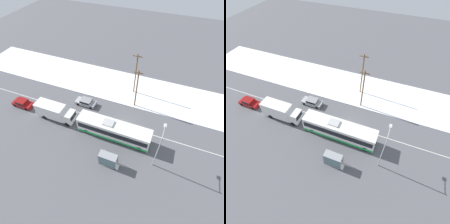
# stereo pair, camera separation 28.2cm
# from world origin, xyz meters

# --- Properties ---
(ground_plane) EXTENTS (120.00, 120.00, 0.00)m
(ground_plane) POSITION_xyz_m (0.00, 0.00, 0.00)
(ground_plane) COLOR #56565B
(snow_lot) EXTENTS (80.00, 10.58, 0.12)m
(snow_lot) POSITION_xyz_m (0.00, 10.41, 0.06)
(snow_lot) COLOR white
(snow_lot) RESTS_ON ground_plane
(lane_marking_center) EXTENTS (60.00, 0.12, 0.00)m
(lane_marking_center) POSITION_xyz_m (0.00, 0.00, 0.00)
(lane_marking_center) COLOR silver
(lane_marking_center) RESTS_ON ground_plane
(city_bus) EXTENTS (12.46, 2.57, 3.37)m
(city_bus) POSITION_xyz_m (-0.89, -2.63, 1.64)
(city_bus) COLOR white
(city_bus) RESTS_ON ground_plane
(box_truck) EXTENTS (7.40, 2.30, 3.15)m
(box_truck) POSITION_xyz_m (-12.37, -2.63, 1.74)
(box_truck) COLOR silver
(box_truck) RESTS_ON ground_plane
(sedan_car) EXTENTS (4.13, 1.80, 1.35)m
(sedan_car) POSITION_xyz_m (-8.76, 2.50, 0.74)
(sedan_car) COLOR #9E9EA3
(sedan_car) RESTS_ON ground_plane
(parked_car_near_truck) EXTENTS (4.10, 1.80, 1.50)m
(parked_car_near_truck) POSITION_xyz_m (-20.33, -2.39, 0.82)
(parked_car_near_truck) COLOR maroon
(parked_car_near_truck) RESTS_ON ground_plane
(pedestrian_at_stop) EXTENTS (0.58, 0.26, 1.62)m
(pedestrian_at_stop) POSITION_xyz_m (-0.82, -6.66, 0.99)
(pedestrian_at_stop) COLOR #23232D
(pedestrian_at_stop) RESTS_ON ground_plane
(bus_shelter) EXTENTS (2.74, 1.20, 2.40)m
(bus_shelter) POSITION_xyz_m (0.14, -7.92, 1.67)
(bus_shelter) COLOR gray
(bus_shelter) RESTS_ON ground_plane
(streetlamp) EXTENTS (0.36, 2.56, 7.35)m
(streetlamp) POSITION_xyz_m (6.54, -4.92, 4.65)
(streetlamp) COLOR #9EA3A8
(streetlamp) RESTS_ON ground_plane
(utility_pole_roadside) EXTENTS (1.80, 0.24, 8.37)m
(utility_pole_roadside) POSITION_xyz_m (0.40, 5.76, 4.37)
(utility_pole_roadside) COLOR brown
(utility_pole_roadside) RESTS_ON ground_plane
(utility_pole_snowlot) EXTENTS (1.80, 0.24, 9.03)m
(utility_pole_snowlot) POSITION_xyz_m (-0.94, 9.66, 4.71)
(utility_pole_snowlot) COLOR brown
(utility_pole_snowlot) RESTS_ON ground_plane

